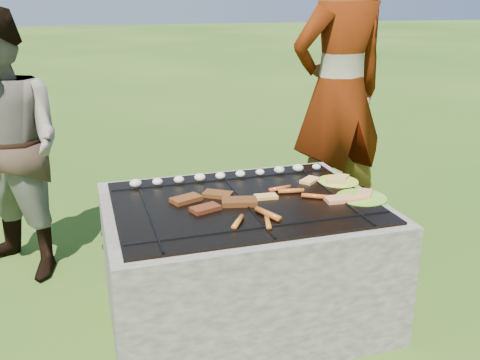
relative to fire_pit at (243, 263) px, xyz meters
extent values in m
plane|color=#254A12|center=(0.00, 0.00, -0.28)|extent=(60.00, 60.00, 0.00)
cube|color=#AAA197|center=(0.00, 0.41, 0.02)|extent=(1.30, 0.18, 0.60)
cube|color=#A59D92|center=(0.00, -0.41, 0.02)|extent=(1.30, 0.18, 0.60)
cube|color=gray|center=(-0.56, 0.00, 0.02)|extent=(0.18, 0.64, 0.60)
cube|color=#A59C92|center=(0.56, 0.00, 0.02)|extent=(0.18, 0.64, 0.60)
cube|color=black|center=(0.00, 0.00, -0.04)|extent=(0.94, 0.64, 0.48)
sphere|color=#FF5914|center=(0.00, 0.00, 0.18)|extent=(0.10, 0.10, 0.10)
cube|color=black|center=(0.00, 0.00, 0.32)|extent=(1.20, 0.90, 0.01)
cylinder|color=black|center=(-0.45, 0.00, 0.33)|extent=(0.01, 0.88, 0.01)
cylinder|color=black|center=(0.00, 0.00, 0.33)|extent=(0.01, 0.88, 0.01)
cylinder|color=black|center=(0.45, 0.00, 0.33)|extent=(0.01, 0.88, 0.01)
cylinder|color=black|center=(0.00, -0.32, 0.33)|extent=(1.18, 0.01, 0.01)
cylinder|color=black|center=(0.00, 0.32, 0.33)|extent=(1.18, 0.01, 0.01)
ellipsoid|color=beige|center=(-0.47, 0.34, 0.35)|extent=(0.06, 0.06, 0.04)
ellipsoid|color=white|center=(-0.35, 0.34, 0.35)|extent=(0.05, 0.05, 0.04)
ellipsoid|color=white|center=(-0.24, 0.34, 0.35)|extent=(0.05, 0.05, 0.04)
ellipsoid|color=white|center=(-0.13, 0.34, 0.35)|extent=(0.06, 0.06, 0.04)
ellipsoid|color=white|center=(-0.02, 0.34, 0.35)|extent=(0.05, 0.05, 0.04)
ellipsoid|color=#F2E9CD|center=(0.09, 0.34, 0.35)|extent=(0.05, 0.05, 0.04)
ellipsoid|color=#EFE2CA|center=(0.20, 0.34, 0.35)|extent=(0.05, 0.05, 0.03)
ellipsoid|color=beige|center=(0.31, 0.34, 0.35)|extent=(0.06, 0.06, 0.04)
ellipsoid|color=beige|center=(0.42, 0.34, 0.35)|extent=(0.06, 0.06, 0.04)
ellipsoid|color=beige|center=(0.53, 0.34, 0.35)|extent=(0.05, 0.05, 0.03)
cube|color=#9C521C|center=(-0.26, 0.07, 0.34)|extent=(0.16, 0.13, 0.02)
cube|color=#924D1A|center=(-0.10, 0.09, 0.34)|extent=(0.16, 0.14, 0.02)
cube|color=brown|center=(-0.20, -0.07, 0.34)|extent=(0.15, 0.11, 0.02)
cube|color=brown|center=(-0.03, -0.04, 0.34)|extent=(0.18, 0.13, 0.02)
cylinder|color=#C76120|center=(0.22, 0.08, 0.34)|extent=(0.12, 0.04, 0.02)
cylinder|color=orange|center=(0.26, 0.03, 0.34)|extent=(0.13, 0.05, 0.02)
cylinder|color=#E54325|center=(0.34, -0.07, 0.34)|extent=(0.12, 0.08, 0.02)
cylinder|color=orange|center=(0.05, -0.22, 0.34)|extent=(0.08, 0.15, 0.03)
cylinder|color=orange|center=(-0.10, -0.26, 0.34)|extent=(0.09, 0.12, 0.02)
cylinder|color=#CB6921|center=(0.02, -0.30, 0.34)|extent=(0.05, 0.12, 0.02)
cube|color=tan|center=(0.12, 0.00, 0.34)|extent=(0.11, 0.07, 0.01)
cube|color=tan|center=(0.44, -0.14, 0.34)|extent=(0.14, 0.09, 0.02)
cube|color=#F1B47B|center=(0.42, 0.16, 0.34)|extent=(0.13, 0.12, 0.01)
cylinder|color=#F7FD3C|center=(0.56, 0.13, 0.32)|extent=(0.27, 0.27, 0.01)
cube|color=#D9C16F|center=(0.54, 0.11, 0.34)|extent=(0.11, 0.09, 0.02)
cube|color=#F7BF7E|center=(0.59, 0.15, 0.34)|extent=(0.11, 0.11, 0.02)
cylinder|color=#ADD833|center=(0.56, -0.12, 0.33)|extent=(0.29, 0.29, 0.02)
cube|color=tan|center=(0.54, -0.14, 0.34)|extent=(0.09, 0.06, 0.01)
cube|color=#E2A073|center=(0.59, -0.10, 0.34)|extent=(0.11, 0.12, 0.02)
imported|color=gray|center=(0.89, 0.81, 0.67)|extent=(0.76, 0.56, 1.90)
imported|color=gray|center=(-1.11, 0.78, 0.47)|extent=(0.91, 0.92, 1.50)
camera|label=1|loc=(-0.70, -2.26, 1.25)|focal=40.00mm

